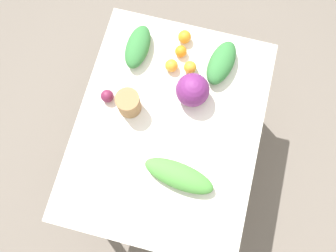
% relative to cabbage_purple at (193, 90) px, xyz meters
% --- Properties ---
extents(ground_plane, '(8.00, 8.00, 0.00)m').
position_rel_cabbage_purple_xyz_m(ground_plane, '(-0.20, 0.08, -0.85)').
color(ground_plane, '#70665B').
extents(dining_table, '(1.21, 0.95, 0.76)m').
position_rel_cabbage_purple_xyz_m(dining_table, '(-0.20, 0.08, -0.19)').
color(dining_table, silver).
rests_on(dining_table, ground_plane).
extents(cabbage_purple, '(0.17, 0.17, 0.17)m').
position_rel_cabbage_purple_xyz_m(cabbage_purple, '(0.00, 0.00, 0.00)').
color(cabbage_purple, '#6B2366').
rests_on(cabbage_purple, dining_table).
extents(paper_bag, '(0.12, 0.12, 0.14)m').
position_rel_cabbage_purple_xyz_m(paper_bag, '(-0.14, 0.30, -0.02)').
color(paper_bag, '#997047').
rests_on(paper_bag, dining_table).
extents(greens_bunch_beet_tops, '(0.26, 0.13, 0.09)m').
position_rel_cabbage_purple_xyz_m(greens_bunch_beet_tops, '(0.19, 0.34, -0.04)').
color(greens_bunch_beet_tops, '#337538').
rests_on(greens_bunch_beet_tops, dining_table).
extents(greens_bunch_kale, '(0.17, 0.37, 0.09)m').
position_rel_cabbage_purple_xyz_m(greens_bunch_kale, '(-0.43, -0.04, -0.04)').
color(greens_bunch_kale, '#4C933D').
rests_on(greens_bunch_kale, dining_table).
extents(greens_bunch_scallion, '(0.28, 0.18, 0.10)m').
position_rel_cabbage_purple_xyz_m(greens_bunch_scallion, '(0.20, -0.11, -0.04)').
color(greens_bunch_scallion, '#337538').
rests_on(greens_bunch_scallion, dining_table).
extents(beet_root, '(0.07, 0.07, 0.07)m').
position_rel_cabbage_purple_xyz_m(beet_root, '(-0.12, 0.42, -0.05)').
color(beet_root, maroon).
rests_on(beet_root, dining_table).
extents(orange_0, '(0.07, 0.07, 0.07)m').
position_rel_cabbage_purple_xyz_m(orange_0, '(0.31, 0.11, -0.05)').
color(orange_0, orange).
rests_on(orange_0, dining_table).
extents(orange_1, '(0.06, 0.06, 0.06)m').
position_rel_cabbage_purple_xyz_m(orange_1, '(0.22, 0.11, -0.05)').
color(orange_1, orange).
rests_on(orange_1, dining_table).
extents(orange_2, '(0.07, 0.07, 0.07)m').
position_rel_cabbage_purple_xyz_m(orange_2, '(0.14, 0.04, -0.05)').
color(orange_2, orange).
rests_on(orange_2, dining_table).
extents(orange_3, '(0.07, 0.07, 0.07)m').
position_rel_cabbage_purple_xyz_m(orange_3, '(0.13, 0.14, -0.05)').
color(orange_3, orange).
rests_on(orange_3, dining_table).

